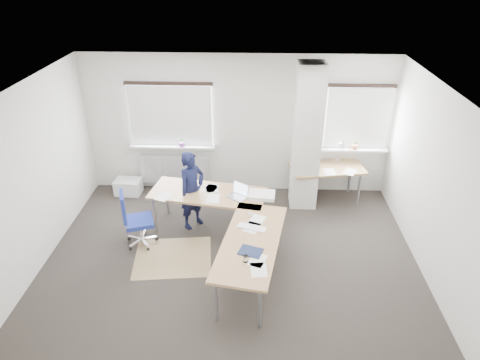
{
  "coord_description": "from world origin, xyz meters",
  "views": [
    {
      "loc": [
        0.37,
        -5.37,
        4.46
      ],
      "look_at": [
        0.11,
        0.9,
        1.06
      ],
      "focal_mm": 32.0,
      "sensor_mm": 36.0,
      "label": 1
    }
  ],
  "objects_px": {
    "desk_side": "(327,169)",
    "task_chair": "(138,230)",
    "person": "(192,190)",
    "desk_main": "(231,216)"
  },
  "relations": [
    {
      "from": "task_chair",
      "to": "person",
      "type": "relative_size",
      "value": 0.7
    },
    {
      "from": "task_chair",
      "to": "person",
      "type": "xyz_separation_m",
      "value": [
        0.86,
        0.61,
        0.44
      ]
    },
    {
      "from": "task_chair",
      "to": "person",
      "type": "height_order",
      "value": "person"
    },
    {
      "from": "desk_main",
      "to": "person",
      "type": "xyz_separation_m",
      "value": [
        -0.72,
        0.75,
        0.03
      ]
    },
    {
      "from": "desk_side",
      "to": "task_chair",
      "type": "height_order",
      "value": "desk_side"
    },
    {
      "from": "desk_main",
      "to": "desk_side",
      "type": "height_order",
      "value": "desk_side"
    },
    {
      "from": "desk_side",
      "to": "task_chair",
      "type": "distance_m",
      "value": 3.74
    },
    {
      "from": "desk_main",
      "to": "desk_side",
      "type": "xyz_separation_m",
      "value": [
        1.77,
        1.75,
        -0.01
      ]
    },
    {
      "from": "person",
      "to": "desk_side",
      "type": "bearing_deg",
      "value": -27.74
    },
    {
      "from": "desk_main",
      "to": "person",
      "type": "height_order",
      "value": "person"
    }
  ]
}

